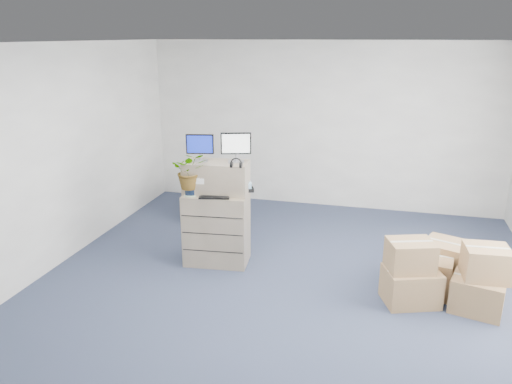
# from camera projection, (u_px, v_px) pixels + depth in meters

# --- Properties ---
(ground) EXTENTS (7.00, 7.00, 0.00)m
(ground) POSITION_uv_depth(u_px,v_px,m) (280.00, 301.00, 5.63)
(ground) COLOR #242C41
(ground) RESTS_ON ground
(wall_back) EXTENTS (6.00, 0.02, 2.80)m
(wall_back) POSITION_uv_depth(u_px,v_px,m) (324.00, 126.00, 8.45)
(wall_back) COLOR beige
(wall_back) RESTS_ON ground
(filing_cabinet_lower) EXTENTS (0.86, 0.57, 0.94)m
(filing_cabinet_lower) POSITION_uv_depth(u_px,v_px,m) (217.00, 228.00, 6.49)
(filing_cabinet_lower) COLOR gray
(filing_cabinet_lower) RESTS_ON ground
(filing_cabinet_upper) EXTENTS (0.85, 0.48, 0.40)m
(filing_cabinet_upper) POSITION_uv_depth(u_px,v_px,m) (216.00, 177.00, 6.32)
(filing_cabinet_upper) COLOR gray
(filing_cabinet_upper) RESTS_ON filing_cabinet_lower
(monitor_left) EXTENTS (0.35, 0.17, 0.34)m
(monitor_left) POSITION_uv_depth(u_px,v_px,m) (200.00, 146.00, 6.24)
(monitor_left) COLOR #99999E
(monitor_left) RESTS_ON filing_cabinet_upper
(monitor_right) EXTENTS (0.37, 0.19, 0.37)m
(monitor_right) POSITION_uv_depth(u_px,v_px,m) (236.00, 146.00, 6.19)
(monitor_right) COLOR #99999E
(monitor_right) RESTS_ON filing_cabinet_upper
(headphones) EXTENTS (0.14, 0.03, 0.14)m
(headphones) POSITION_uv_depth(u_px,v_px,m) (236.00, 163.00, 6.04)
(headphones) COLOR black
(headphones) RESTS_ON filing_cabinet_upper
(keyboard) EXTENTS (0.41, 0.24, 0.02)m
(keyboard) POSITION_uv_depth(u_px,v_px,m) (214.00, 197.00, 6.19)
(keyboard) COLOR black
(keyboard) RESTS_ON filing_cabinet_lower
(mouse) EXTENTS (0.09, 0.07, 0.03)m
(mouse) POSITION_uv_depth(u_px,v_px,m) (237.00, 196.00, 6.20)
(mouse) COLOR silver
(mouse) RESTS_ON filing_cabinet_lower
(water_bottle) EXTENTS (0.07, 0.07, 0.24)m
(water_bottle) POSITION_uv_depth(u_px,v_px,m) (225.00, 184.00, 6.33)
(water_bottle) COLOR gray
(water_bottle) RESTS_ON filing_cabinet_lower
(phone_dock) EXTENTS (0.06, 0.05, 0.12)m
(phone_dock) POSITION_uv_depth(u_px,v_px,m) (217.00, 189.00, 6.39)
(phone_dock) COLOR silver
(phone_dock) RESTS_ON filing_cabinet_lower
(external_drive) EXTENTS (0.20, 0.18, 0.05)m
(external_drive) POSITION_uv_depth(u_px,v_px,m) (247.00, 190.00, 6.43)
(external_drive) COLOR black
(external_drive) RESTS_ON filing_cabinet_lower
(tissue_box) EXTENTS (0.22, 0.17, 0.08)m
(tissue_box) POSITION_uv_depth(u_px,v_px,m) (243.00, 185.00, 6.40)
(tissue_box) COLOR #388CC0
(tissue_box) RESTS_ON external_drive
(potted_plant) EXTENTS (0.55, 0.58, 0.45)m
(potted_plant) POSITION_uv_depth(u_px,v_px,m) (190.00, 175.00, 6.22)
(potted_plant) COLOR #A1C19C
(potted_plant) RESTS_ON filing_cabinet_lower
(office_chair) EXTENTS (0.94, 0.91, 0.80)m
(office_chair) POSITION_uv_depth(u_px,v_px,m) (216.00, 193.00, 8.14)
(office_chair) COLOR slate
(office_chair) RESTS_ON ground
(cardboard_boxes) EXTENTS (1.35, 1.23, 0.74)m
(cardboard_boxes) POSITION_uv_depth(u_px,v_px,m) (441.00, 272.00, 5.69)
(cardboard_boxes) COLOR #996E49
(cardboard_boxes) RESTS_ON ground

